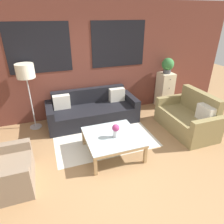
{
  "coord_description": "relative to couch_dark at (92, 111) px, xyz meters",
  "views": [
    {
      "loc": [
        -0.95,
        -2.49,
        2.51
      ],
      "look_at": [
        0.36,
        1.22,
        0.55
      ],
      "focal_mm": 32.0,
      "sensor_mm": 36.0,
      "label": 1
    }
  ],
  "objects": [
    {
      "name": "rug",
      "position": [
        0.04,
        -0.78,
        -0.27
      ],
      "size": [
        2.17,
        1.56,
        0.0
      ],
      "color": "silver",
      "rests_on": "ground_plane"
    },
    {
      "name": "wall_back_brick",
      "position": [
        -0.09,
        0.49,
        1.13
      ],
      "size": [
        8.4,
        0.09,
        2.8
      ],
      "color": "brown",
      "rests_on": "ground_plane"
    },
    {
      "name": "settee_vintage",
      "position": [
        1.99,
        -1.18,
        0.03
      ],
      "size": [
        0.8,
        1.44,
        0.92
      ],
      "color": "olive",
      "rests_on": "ground_plane"
    },
    {
      "name": "potted_plant",
      "position": [
        2.22,
        0.21,
        0.95
      ],
      "size": [
        0.33,
        0.33,
        0.42
      ],
      "color": "#47474C",
      "rests_on": "drawer_cabinet"
    },
    {
      "name": "ground_plane",
      "position": [
        -0.09,
        -1.95,
        -0.28
      ],
      "size": [
        16.0,
        16.0,
        0.0
      ],
      "primitive_type": "plane",
      "color": "#9E754C"
    },
    {
      "name": "flower_vase",
      "position": [
        0.08,
        -1.48,
        0.28
      ],
      "size": [
        0.14,
        0.14,
        0.27
      ],
      "color": "silver",
      "rests_on": "coffee_table"
    },
    {
      "name": "armchair_corner",
      "position": [
        -1.86,
        -1.65,
        0.0
      ],
      "size": [
        0.8,
        0.88,
        0.84
      ],
      "color": "#84705B",
      "rests_on": "ground_plane"
    },
    {
      "name": "coffee_table",
      "position": [
        0.04,
        -1.41,
        0.07
      ],
      "size": [
        1.02,
        1.02,
        0.4
      ],
      "color": "silver",
      "rests_on": "ground_plane"
    },
    {
      "name": "floor_lamp",
      "position": [
        -1.39,
        0.15,
        1.06
      ],
      "size": [
        0.39,
        0.39,
        1.55
      ],
      "color": "#B2B2B7",
      "rests_on": "ground_plane"
    },
    {
      "name": "drawer_cabinet",
      "position": [
        2.22,
        0.21,
        0.22
      ],
      "size": [
        0.39,
        0.42,
        0.99
      ],
      "color": "beige",
      "rests_on": "ground_plane"
    },
    {
      "name": "couch_dark",
      "position": [
        0.0,
        0.0,
        0.0
      ],
      "size": [
        2.21,
        0.88,
        0.78
      ],
      "color": "black",
      "rests_on": "ground_plane"
    }
  ]
}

